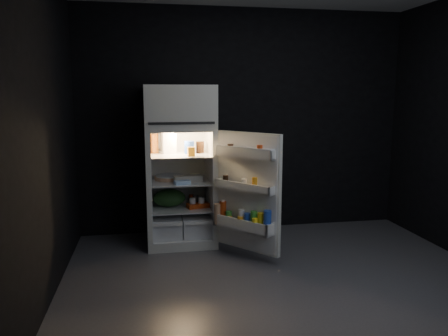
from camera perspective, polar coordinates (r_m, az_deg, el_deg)
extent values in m
cube|color=#505056|center=(4.11, 7.92, -14.68)|extent=(4.00, 3.40, 0.00)
cube|color=black|center=(5.39, 2.66, 6.07)|extent=(4.00, 0.00, 2.70)
cube|color=black|center=(2.23, 22.34, 0.21)|extent=(4.00, 0.00, 2.70)
cube|color=black|center=(3.66, -22.91, 3.61)|extent=(0.00, 3.40, 2.70)
cube|color=white|center=(5.13, -5.61, -8.98)|extent=(0.76, 0.70, 0.10)
cube|color=white|center=(4.95, -9.84, -1.98)|extent=(0.05, 0.70, 1.20)
cube|color=white|center=(5.00, -1.68, -1.72)|extent=(0.05, 0.70, 1.20)
cube|color=white|center=(5.28, -6.01, -1.16)|extent=(0.66, 0.05, 1.20)
cube|color=white|center=(4.88, -5.86, 5.41)|extent=(0.76, 0.70, 0.06)
cube|color=white|center=(4.87, -5.91, 8.23)|extent=(0.76, 0.70, 0.42)
cube|color=black|center=(4.52, -5.53, 5.85)|extent=(0.68, 0.01, 0.02)
cube|color=white|center=(4.93, -9.50, -2.03)|extent=(0.01, 0.65, 1.20)
cube|color=white|center=(4.97, -1.96, -1.79)|extent=(0.01, 0.65, 1.20)
cube|color=white|center=(4.86, -5.83, 4.99)|extent=(0.66, 0.65, 0.01)
cube|color=white|center=(5.09, -5.60, -8.50)|extent=(0.66, 0.65, 0.01)
cube|color=white|center=(4.89, -5.77, 1.77)|extent=(0.65, 0.63, 0.01)
cube|color=white|center=(4.94, -5.72, -1.69)|extent=(0.65, 0.63, 0.01)
cube|color=white|center=(5.00, -5.66, -5.06)|extent=(0.65, 0.63, 0.01)
cube|color=white|center=(5.07, -7.51, -7.25)|extent=(0.32, 0.59, 0.22)
cube|color=white|center=(5.09, -3.77, -7.11)|extent=(0.32, 0.59, 0.22)
cube|color=white|center=(4.73, -7.35, -7.34)|extent=(0.32, 0.02, 0.03)
cube|color=white|center=(4.76, -3.34, -7.19)|extent=(0.32, 0.02, 0.03)
cube|color=#FFE5B2|center=(4.81, -5.78, 4.70)|extent=(0.14, 0.14, 0.02)
cube|color=white|center=(4.46, 3.21, -3.15)|extent=(0.53, 0.61, 1.22)
cube|color=white|center=(4.44, 3.00, -3.21)|extent=(0.47, 0.55, 1.18)
cube|color=white|center=(4.33, 2.71, 1.47)|extent=(0.51, 0.58, 0.02)
cube|color=white|center=(4.30, 2.43, 1.92)|extent=(0.46, 0.53, 0.10)
cube|color=white|center=(4.14, 6.37, 1.56)|extent=(0.08, 0.07, 0.10)
cube|color=white|center=(4.53, -0.63, 2.32)|extent=(0.08, 0.07, 0.10)
cube|color=white|center=(4.39, 2.63, -2.87)|extent=(0.52, 0.58, 0.02)
cube|color=white|center=(4.35, 2.32, -2.52)|extent=(0.46, 0.53, 0.09)
cube|color=white|center=(4.20, 6.25, -3.03)|extent=(0.09, 0.08, 0.09)
cube|color=white|center=(4.58, -0.67, -1.89)|extent=(0.09, 0.08, 0.09)
cube|color=white|center=(4.48, 2.44, -7.98)|extent=(0.55, 0.61, 0.02)
cube|color=white|center=(4.42, 1.97, -7.49)|extent=(0.46, 0.53, 0.13)
cube|color=white|center=(4.28, 6.01, -8.10)|extent=(0.12, 0.11, 0.13)
cube|color=white|center=(4.66, -0.82, -6.57)|extent=(0.12, 0.11, 0.13)
cube|color=white|center=(4.32, 2.72, 2.67)|extent=(0.50, 0.56, 0.02)
cylinder|color=#B1370F|center=(4.22, 4.67, 2.19)|extent=(0.08, 0.08, 0.12)
cylinder|color=silver|center=(4.30, 3.14, 2.13)|extent=(0.08, 0.08, 0.09)
cylinder|color=black|center=(4.44, 0.85, 2.48)|extent=(0.08, 0.08, 0.10)
cylinder|color=orange|center=(4.30, 4.03, -2.11)|extent=(0.07, 0.07, 0.13)
cylinder|color=silver|center=(4.38, 2.64, -2.09)|extent=(0.08, 0.08, 0.10)
cylinder|color=black|center=(4.52, 0.21, -1.65)|extent=(0.08, 0.08, 0.11)
cylinder|color=#2043AF|center=(4.28, 5.69, -7.07)|extent=(0.11, 0.11, 0.24)
cylinder|color=yellow|center=(4.33, 4.79, -7.13)|extent=(0.08, 0.08, 0.20)
cylinder|color=#338C33|center=(4.37, 3.93, -6.93)|extent=(0.10, 0.10, 0.20)
cylinder|color=#2043AF|center=(4.42, 3.07, -6.96)|extent=(0.09, 0.09, 0.17)
cylinder|color=silver|center=(4.46, 2.24, -6.63)|extent=(0.10, 0.10, 0.19)
cylinder|color=#338C33|center=(4.56, 0.63, -6.55)|extent=(0.09, 0.09, 0.15)
cylinder|color=#B1370F|center=(4.60, -0.15, -5.84)|extent=(0.10, 0.10, 0.24)
cylinder|color=yellow|center=(4.32, 4.05, -7.50)|extent=(0.08, 0.08, 0.15)
cylinder|color=orange|center=(4.43, 2.13, -7.19)|extent=(0.08, 0.08, 0.13)
cylinder|color=orange|center=(4.51, 0.71, -7.00)|extent=(0.08, 0.08, 0.11)
cylinder|color=tan|center=(4.60, -0.86, -5.99)|extent=(0.10, 0.10, 0.21)
cylinder|color=white|center=(4.57, -0.15, -4.34)|extent=(0.05, 0.05, 0.02)
cube|color=white|center=(4.96, -7.24, 3.32)|extent=(0.17, 0.17, 0.24)
cylinder|color=#2043AF|center=(4.90, -4.55, 2.71)|extent=(0.14, 0.14, 0.14)
cylinder|color=black|center=(4.96, -3.16, 2.74)|extent=(0.12, 0.12, 0.13)
cylinder|color=#AB591B|center=(4.99, -9.07, 3.20)|extent=(0.12, 0.12, 0.22)
cube|color=orange|center=(4.69, -4.32, 2.15)|extent=(0.08, 0.06, 0.10)
cube|color=#9C9A8D|center=(4.84, -4.71, -1.40)|extent=(0.32, 0.16, 0.07)
cylinder|color=tan|center=(5.00, -7.16, -1.26)|extent=(0.34, 0.34, 0.04)
cube|color=#96BBE9|center=(4.72, -5.48, -1.89)|extent=(0.18, 0.12, 0.04)
cube|color=#F7F5CA|center=(5.06, -3.77, -1.02)|extent=(0.11, 0.09, 0.05)
ellipsoid|color=#193815|center=(4.99, -7.16, -3.89)|extent=(0.40, 0.35, 0.20)
cube|color=#B1370F|center=(4.93, -3.43, -4.88)|extent=(0.26, 0.18, 0.05)
cylinder|color=#B1370F|center=(5.16, -4.27, -4.00)|extent=(0.07, 0.07, 0.09)
cylinder|color=silver|center=(5.13, -3.71, -4.08)|extent=(0.07, 0.07, 0.09)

